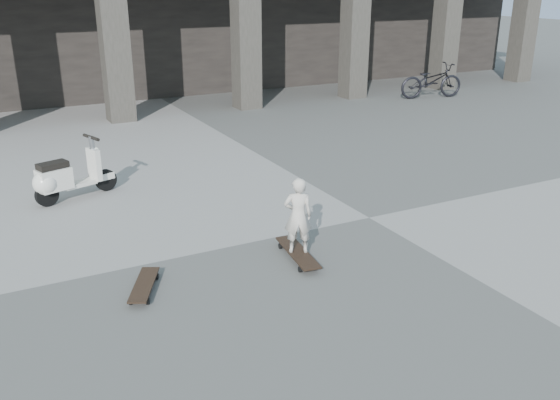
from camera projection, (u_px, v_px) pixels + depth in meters
name	position (u px, v px, depth m)	size (l,w,h in m)	color
ground	(369.00, 218.00, 9.04)	(90.00, 90.00, 0.00)	#4C4C49
longboard	(298.00, 253.00, 7.68)	(0.38, 1.07, 0.10)	black
skateboard_spare	(144.00, 285.00, 6.87)	(0.57, 0.86, 0.10)	black
child	(298.00, 216.00, 7.49)	(0.36, 0.24, 1.00)	#BDB6AB
scooter	(62.00, 179.00, 9.56)	(1.39, 0.70, 1.00)	black
bicycle	(431.00, 81.00, 18.13)	(0.70, 2.00, 1.05)	black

